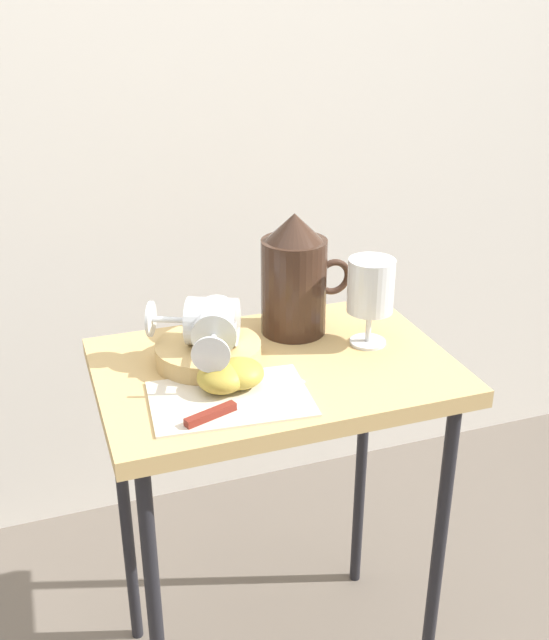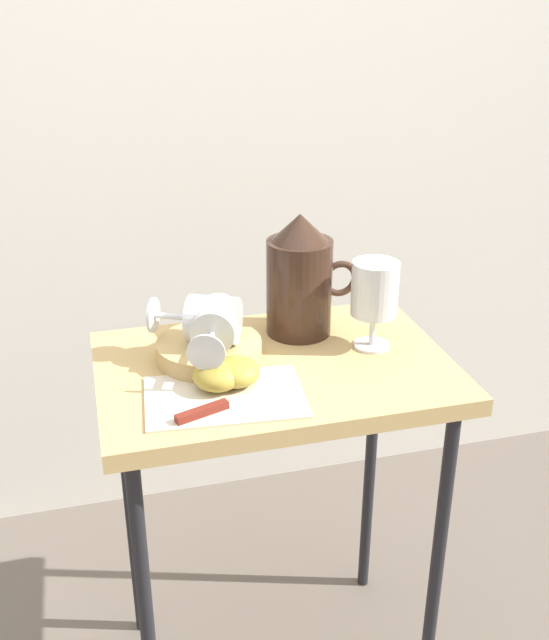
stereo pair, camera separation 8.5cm
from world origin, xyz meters
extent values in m
cube|color=silver|center=(0.00, 0.63, 0.92)|extent=(2.40, 0.03, 1.83)
cube|color=tan|center=(0.00, 0.00, 0.68)|extent=(0.59, 0.40, 0.03)
cylinder|color=black|center=(-0.26, -0.16, 0.33)|extent=(0.02, 0.02, 0.67)
cylinder|color=black|center=(0.26, -0.16, 0.33)|extent=(0.02, 0.02, 0.67)
cylinder|color=black|center=(-0.26, 0.16, 0.33)|extent=(0.02, 0.02, 0.67)
cylinder|color=black|center=(0.26, 0.16, 0.33)|extent=(0.02, 0.02, 0.67)
cube|color=beige|center=(-0.10, -0.09, 0.70)|extent=(0.26, 0.18, 0.00)
cylinder|color=tan|center=(-0.10, 0.04, 0.71)|extent=(0.18, 0.18, 0.03)
cylinder|color=#382319|center=(0.07, 0.11, 0.78)|extent=(0.12, 0.12, 0.17)
cylinder|color=#B23819|center=(0.07, 0.11, 0.75)|extent=(0.11, 0.11, 0.10)
cone|color=#382319|center=(0.07, 0.11, 0.89)|extent=(0.10, 0.10, 0.05)
torus|color=#382319|center=(0.15, 0.11, 0.79)|extent=(0.07, 0.01, 0.07)
cylinder|color=silver|center=(0.18, 0.02, 0.70)|extent=(0.06, 0.06, 0.00)
cylinder|color=silver|center=(0.18, 0.02, 0.73)|extent=(0.01, 0.01, 0.06)
cylinder|color=silver|center=(0.18, 0.02, 0.81)|extent=(0.08, 0.08, 0.09)
cylinder|color=#B23819|center=(0.18, 0.02, 0.78)|extent=(0.07, 0.07, 0.05)
cylinder|color=silver|center=(-0.09, 0.03, 0.77)|extent=(0.10, 0.10, 0.07)
cylinder|color=silver|center=(-0.12, -0.04, 0.77)|extent=(0.03, 0.06, 0.01)
cylinder|color=silver|center=(-0.13, -0.07, 0.77)|extent=(0.06, 0.02, 0.06)
cylinder|color=silver|center=(-0.09, 0.04, 0.77)|extent=(0.11, 0.11, 0.08)
cylinder|color=silver|center=(-0.16, 0.07, 0.77)|extent=(0.06, 0.03, 0.01)
cylinder|color=silver|center=(-0.19, 0.08, 0.77)|extent=(0.03, 0.06, 0.06)
ellipsoid|color=#B29938|center=(-0.11, -0.06, 0.72)|extent=(0.08, 0.08, 0.04)
ellipsoid|color=#B29938|center=(-0.08, -0.06, 0.72)|extent=(0.08, 0.08, 0.04)
cube|color=silver|center=(-0.04, -0.10, 0.70)|extent=(0.13, 0.06, 0.00)
cube|color=maroon|center=(-0.15, -0.14, 0.71)|extent=(0.08, 0.04, 0.01)
camera|label=1|loc=(-0.37, -1.05, 1.29)|focal=42.18mm
camera|label=2|loc=(-0.28, -1.08, 1.29)|focal=42.18mm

